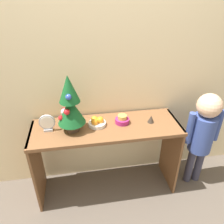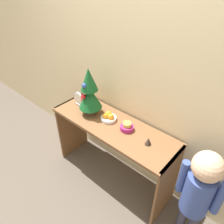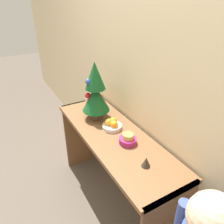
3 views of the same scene
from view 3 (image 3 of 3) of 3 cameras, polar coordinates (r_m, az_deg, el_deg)
ground_plane at (r=2.10m, az=-5.29°, el=-24.35°), size 12.00×12.00×0.00m
back_wall at (r=1.57m, az=9.00°, el=12.60°), size 7.00×0.05×2.50m
console_table at (r=1.75m, az=0.39°, el=-10.15°), size 1.29×0.43×0.74m
mini_tree at (r=1.76m, az=-4.35°, el=5.33°), size 0.23×0.23×0.49m
fruit_bowl at (r=1.70m, az=-0.02°, el=-3.32°), size 0.15×0.15×0.08m
singing_bowl at (r=1.55m, az=4.15°, el=-7.18°), size 0.12×0.12×0.08m
desk_clock at (r=2.00m, az=-6.19°, el=3.04°), size 0.13×0.04×0.15m
figurine at (r=1.37m, az=8.89°, el=-12.78°), size 0.06×0.06×0.07m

